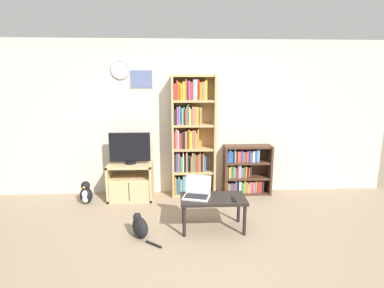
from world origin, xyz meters
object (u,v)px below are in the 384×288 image
(television, at_px, (130,148))
(penguin_figurine, at_px, (86,194))
(laptop, at_px, (197,192))
(bookshelf_short, at_px, (244,171))
(bookshelf_tall, at_px, (191,139))
(cat, at_px, (140,227))
(tv_stand, at_px, (131,181))
(remote_near_laptop, at_px, (234,199))
(coffee_table, at_px, (213,201))

(television, height_order, penguin_figurine, television)
(laptop, bearing_deg, bookshelf_short, 69.89)
(bookshelf_tall, distance_m, cat, 1.80)
(tv_stand, bearing_deg, bookshelf_tall, 7.44)
(laptop, bearing_deg, remote_near_laptop, 0.54)
(bookshelf_tall, distance_m, penguin_figurine, 1.91)
(tv_stand, xyz_separation_m, television, (0.01, 0.02, 0.55))
(laptop, distance_m, cat, 0.85)
(bookshelf_tall, height_order, laptop, bookshelf_tall)
(bookshelf_tall, height_order, penguin_figurine, bookshelf_tall)
(bookshelf_tall, bearing_deg, remote_near_laptop, -70.30)
(coffee_table, distance_m, penguin_figurine, 2.15)
(bookshelf_tall, distance_m, coffee_table, 1.42)
(laptop, relative_size, penguin_figurine, 1.09)
(television, bearing_deg, remote_near_laptop, -39.75)
(bookshelf_tall, bearing_deg, laptop, -89.09)
(television, relative_size, cat, 1.39)
(laptop, relative_size, remote_near_laptop, 2.45)
(tv_stand, height_order, cat, tv_stand)
(remote_near_laptop, xyz_separation_m, cat, (-1.20, -0.07, -0.32))
(bookshelf_short, distance_m, coffee_table, 1.45)
(television, xyz_separation_m, laptop, (1.03, -1.11, -0.35))
(bookshelf_tall, bearing_deg, television, -173.67)
(remote_near_laptop, height_order, cat, remote_near_laptop)
(bookshelf_tall, height_order, bookshelf_short, bookshelf_tall)
(bookshelf_short, xyz_separation_m, cat, (-1.64, -1.43, -0.27))
(penguin_figurine, bearing_deg, cat, -48.25)
(coffee_table, bearing_deg, remote_near_laptop, -18.80)
(tv_stand, xyz_separation_m, bookshelf_tall, (1.01, 0.13, 0.68))
(tv_stand, xyz_separation_m, cat, (0.30, -1.29, -0.17))
(bookshelf_short, bearing_deg, laptop, -126.37)
(cat, xyz_separation_m, penguin_figurine, (-0.99, 1.10, 0.03))
(tv_stand, distance_m, bookshelf_tall, 1.23)
(television, bearing_deg, laptop, -47.22)
(laptop, bearing_deg, tv_stand, 149.73)
(television, relative_size, laptop, 1.65)
(tv_stand, bearing_deg, remote_near_laptop, -39.17)
(tv_stand, distance_m, cat, 1.33)
(tv_stand, bearing_deg, cat, -77.02)
(bookshelf_tall, xyz_separation_m, cat, (-0.71, -1.42, -0.85))
(bookshelf_short, height_order, remote_near_laptop, bookshelf_short)
(television, relative_size, coffee_table, 0.78)
(tv_stand, relative_size, bookshelf_tall, 0.36)
(tv_stand, height_order, television, television)
(remote_near_laptop, height_order, penguin_figurine, remote_near_laptop)
(tv_stand, xyz_separation_m, penguin_figurine, (-0.69, -0.18, -0.13))
(remote_near_laptop, bearing_deg, bookshelf_short, 76.98)
(coffee_table, bearing_deg, laptop, 168.37)
(television, distance_m, bookshelf_short, 1.99)
(bookshelf_short, xyz_separation_m, coffee_table, (-0.70, -1.27, -0.02))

